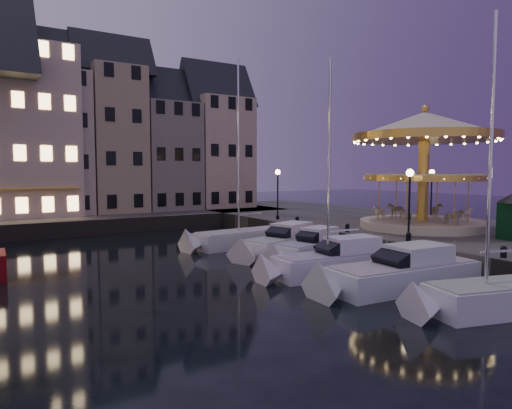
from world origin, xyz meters
TOP-DOWN VIEW (x-y plane):
  - ground at (0.00, 0.00)m, footprint 160.00×160.00m
  - quay_east at (14.00, 6.00)m, footprint 16.00×56.00m
  - quay_north at (-8.00, 28.00)m, footprint 44.00×12.00m
  - quaywall_e at (6.00, 6.00)m, footprint 0.15×44.00m
  - quaywall_n at (-6.00, 22.00)m, footprint 48.00×0.15m
  - streetlamp_b at (7.20, 1.00)m, footprint 0.44×0.44m
  - streetlamp_c at (7.20, 14.50)m, footprint 0.44×0.44m
  - streetlamp_d at (18.50, 8.00)m, footprint 0.44×0.44m
  - bollard_a at (6.60, -5.00)m, footprint 0.30×0.30m
  - bollard_b at (6.60, 0.50)m, footprint 0.30×0.30m
  - bollard_c at (6.60, 5.50)m, footprint 0.30×0.30m
  - bollard_d at (6.60, 11.00)m, footprint 0.30×0.30m
  - townhouse_nc at (-8.00, 30.00)m, footprint 6.82×8.00m
  - townhouse_nd at (-2.25, 30.00)m, footprint 5.50×8.00m
  - townhouse_ne at (3.20, 30.00)m, footprint 6.16×8.00m
  - townhouse_nf at (9.25, 30.00)m, footprint 6.82×8.00m
  - motorboat_a at (1.68, -7.11)m, footprint 6.50×3.60m
  - motorboat_b at (1.75, -2.89)m, footprint 8.60×3.07m
  - motorboat_c at (1.03, 0.65)m, footprint 8.09×2.86m
  - motorboat_d at (2.35, 4.26)m, footprint 6.31×3.27m
  - motorboat_e at (2.20, 6.88)m, footprint 7.78×4.57m
  - motorboat_f at (1.56, 10.89)m, footprint 8.99×2.95m
  - carousel at (12.59, 4.26)m, footprint 9.89×9.89m

SIDE VIEW (x-z plane):
  - ground at x=0.00m, z-range 0.00..0.00m
  - motorboat_f at x=1.56m, z-range -5.42..6.48m
  - motorboat_a at x=1.68m, z-range -4.83..5.90m
  - motorboat_d at x=2.35m, z-range -0.44..1.71m
  - motorboat_e at x=2.20m, z-range -0.43..1.72m
  - motorboat_b at x=1.75m, z-range -0.43..1.72m
  - quay_east at x=14.00m, z-range 0.00..1.30m
  - quay_north at x=-8.00m, z-range 0.00..1.30m
  - quaywall_e at x=6.00m, z-range 0.00..1.30m
  - quaywall_n at x=-6.00m, z-range 0.00..1.30m
  - motorboat_c at x=1.03m, z-range -4.66..6.02m
  - bollard_a at x=6.60m, z-range 1.32..1.89m
  - bollard_b at x=6.60m, z-range 1.32..1.89m
  - bollard_c at x=6.60m, z-range 1.32..1.89m
  - bollard_d at x=6.60m, z-range 1.32..1.89m
  - streetlamp_b at x=7.20m, z-range 1.93..6.10m
  - streetlamp_c at x=7.20m, z-range 1.93..6.10m
  - streetlamp_d at x=18.50m, z-range 1.93..6.10m
  - carousel at x=12.59m, z-range 2.67..11.33m
  - townhouse_ne at x=3.20m, z-range 1.38..14.18m
  - townhouse_nf at x=9.25m, z-range 1.38..15.18m
  - townhouse_nc at x=-8.00m, z-range 1.38..16.18m
  - townhouse_nd at x=-2.25m, z-range 1.38..17.18m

